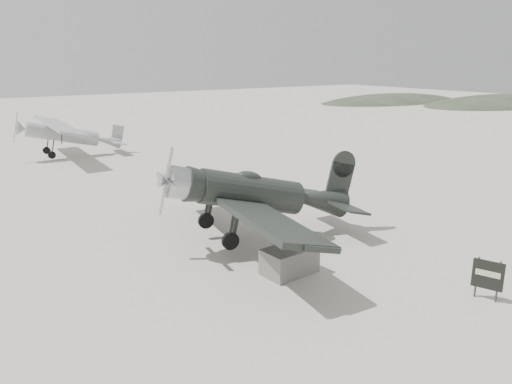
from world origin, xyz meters
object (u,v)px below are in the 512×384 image
highwing_monoplane (67,132)px  sign_board (488,276)px  equipment_block (289,261)px  lowwing_monoplane (259,194)px

highwing_monoplane → sign_board: size_ratio=8.14×
highwing_monoplane → equipment_block: highwing_monoplane is taller
lowwing_monoplane → sign_board: 7.90m
lowwing_monoplane → equipment_block: lowwing_monoplane is taller
highwing_monoplane → equipment_block: size_ratio=5.88×
equipment_block → sign_board: size_ratio=1.38×
highwing_monoplane → equipment_block: 23.44m
equipment_block → highwing_monoplane: bearing=92.4°
lowwing_monoplane → highwing_monoplane: lowwing_monoplane is taller
sign_board → highwing_monoplane: bearing=78.2°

